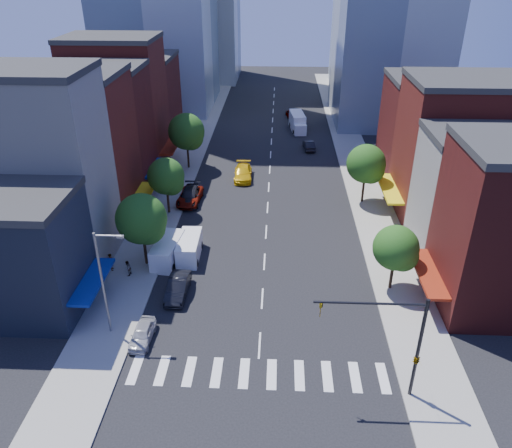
# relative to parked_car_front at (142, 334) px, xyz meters

# --- Properties ---
(ground) EXTENTS (220.00, 220.00, 0.00)m
(ground) POSITION_rel_parked_car_front_xyz_m (9.18, -0.17, -0.66)
(ground) COLOR black
(ground) RESTS_ON ground
(sidewalk_left) EXTENTS (5.00, 120.00, 0.15)m
(sidewalk_left) POSITION_rel_parked_car_front_xyz_m (-3.32, 39.83, -0.58)
(sidewalk_left) COLOR gray
(sidewalk_left) RESTS_ON ground
(sidewalk_right) EXTENTS (5.00, 120.00, 0.15)m
(sidewalk_right) POSITION_rel_parked_car_front_xyz_m (21.68, 39.83, -0.58)
(sidewalk_right) COLOR gray
(sidewalk_right) RESTS_ON ground
(crosswalk) EXTENTS (19.00, 3.00, 0.01)m
(crosswalk) POSITION_rel_parked_car_front_xyz_m (9.18, -3.17, -0.65)
(crosswalk) COLOR silver
(crosswalk) RESTS_ON ground
(bldg_left_0) EXTENTS (12.00, 8.00, 10.00)m
(bldg_left_0) POSITION_rel_parked_car_front_xyz_m (-11.82, 3.83, 4.34)
(bldg_left_0) COLOR #293044
(bldg_left_0) RESTS_ON ground
(bldg_left_1) EXTENTS (12.00, 8.00, 18.00)m
(bldg_left_1) POSITION_rel_parked_car_front_xyz_m (-11.82, 11.83, 8.34)
(bldg_left_1) COLOR #BCB8AE
(bldg_left_1) RESTS_ON ground
(bldg_left_2) EXTENTS (12.00, 9.00, 16.00)m
(bldg_left_2) POSITION_rel_parked_car_front_xyz_m (-11.82, 20.33, 7.34)
(bldg_left_2) COLOR maroon
(bldg_left_2) RESTS_ON ground
(bldg_left_3) EXTENTS (12.00, 8.00, 15.00)m
(bldg_left_3) POSITION_rel_parked_car_front_xyz_m (-11.82, 28.83, 6.84)
(bldg_left_3) COLOR #4E1513
(bldg_left_3) RESTS_ON ground
(bldg_left_4) EXTENTS (12.00, 9.00, 17.00)m
(bldg_left_4) POSITION_rel_parked_car_front_xyz_m (-11.82, 37.33, 7.84)
(bldg_left_4) COLOR maroon
(bldg_left_4) RESTS_ON ground
(bldg_left_5) EXTENTS (12.00, 10.00, 13.00)m
(bldg_left_5) POSITION_rel_parked_car_front_xyz_m (-11.82, 46.83, 5.84)
(bldg_left_5) COLOR #4E1513
(bldg_left_5) RESTS_ON ground
(bldg_right_1) EXTENTS (12.00, 8.00, 12.00)m
(bldg_right_1) POSITION_rel_parked_car_front_xyz_m (30.18, 14.83, 5.34)
(bldg_right_1) COLOR #BCB8AE
(bldg_right_1) RESTS_ON ground
(bldg_right_2) EXTENTS (12.00, 10.00, 15.00)m
(bldg_right_2) POSITION_rel_parked_car_front_xyz_m (30.18, 23.83, 6.84)
(bldg_right_2) COLOR maroon
(bldg_right_2) RESTS_ON ground
(bldg_right_3) EXTENTS (12.00, 10.00, 13.00)m
(bldg_right_3) POSITION_rel_parked_car_front_xyz_m (30.18, 33.83, 5.84)
(bldg_right_3) COLOR #4E1513
(bldg_right_3) RESTS_ON ground
(traffic_signal) EXTENTS (7.24, 2.24, 8.00)m
(traffic_signal) POSITION_rel_parked_car_front_xyz_m (19.13, -4.67, 3.50)
(traffic_signal) COLOR black
(traffic_signal) RESTS_ON sidewalk_right
(streetlight) EXTENTS (2.25, 0.25, 9.00)m
(streetlight) POSITION_rel_parked_car_front_xyz_m (-2.62, 0.83, 4.62)
(streetlight) COLOR slate
(streetlight) RESTS_ON sidewalk_left
(tree_left_near) EXTENTS (4.80, 4.80, 7.30)m
(tree_left_near) POSITION_rel_parked_car_front_xyz_m (-2.17, 10.76, 4.21)
(tree_left_near) COLOR black
(tree_left_near) RESTS_ON sidewalk_left
(tree_left_mid) EXTENTS (4.20, 4.20, 6.65)m
(tree_left_mid) POSITION_rel_parked_car_front_xyz_m (-2.17, 21.76, 3.87)
(tree_left_mid) COLOR black
(tree_left_mid) RESTS_ON sidewalk_left
(tree_left_far) EXTENTS (5.00, 5.00, 7.75)m
(tree_left_far) POSITION_rel_parked_car_front_xyz_m (-2.17, 35.76, 4.55)
(tree_left_far) COLOR black
(tree_left_far) RESTS_ON sidewalk_left
(tree_right_near) EXTENTS (4.00, 4.00, 6.20)m
(tree_right_near) POSITION_rel_parked_car_front_xyz_m (20.83, 7.76, 3.53)
(tree_right_near) COLOR black
(tree_right_near) RESTS_ON sidewalk_right
(tree_right_far) EXTENTS (4.60, 4.60, 7.20)m
(tree_right_far) POSITION_rel_parked_car_front_xyz_m (20.83, 25.76, 4.21)
(tree_right_far) COLOR black
(tree_right_far) RESTS_ON sidewalk_right
(parked_car_front) EXTENTS (1.65, 3.89, 1.31)m
(parked_car_front) POSITION_rel_parked_car_front_xyz_m (0.00, 0.00, 0.00)
(parked_car_front) COLOR #A6A6AB
(parked_car_front) RESTS_ON ground
(parked_car_second) EXTENTS (1.74, 4.83, 1.58)m
(parked_car_second) POSITION_rel_parked_car_front_xyz_m (1.68, 6.06, 0.14)
(parked_car_second) COLOR black
(parked_car_second) RESTS_ON ground
(parked_car_third) EXTENTS (2.82, 5.73, 1.56)m
(parked_car_third) POSITION_rel_parked_car_front_xyz_m (-0.32, 24.82, 0.13)
(parked_car_third) COLOR #999999
(parked_car_third) RESTS_ON ground
(parked_car_rear) EXTENTS (2.46, 5.76, 1.66)m
(parked_car_rear) POSITION_rel_parked_car_front_xyz_m (-0.32, 25.02, 0.17)
(parked_car_rear) COLOR black
(parked_car_rear) RESTS_ON ground
(cargo_van_near) EXTENTS (2.14, 5.08, 2.15)m
(cargo_van_near) POSITION_rel_parked_car_front_xyz_m (1.68, 12.28, 0.41)
(cargo_van_near) COLOR white
(cargo_van_near) RESTS_ON ground
(cargo_van_far) EXTENTS (2.67, 5.47, 2.25)m
(cargo_van_far) POSITION_rel_parked_car_front_xyz_m (-0.33, 11.50, 0.46)
(cargo_van_far) COLOR white
(cargo_van_far) RESTS_ON ground
(taxi) EXTENTS (2.53, 5.78, 1.65)m
(taxi) POSITION_rel_parked_car_front_xyz_m (5.64, 32.48, 0.17)
(taxi) COLOR #E0B10B
(taxi) RESTS_ON ground
(traffic_car_oncoming) EXTENTS (1.89, 4.35, 1.39)m
(traffic_car_oncoming) POSITION_rel_parked_car_front_xyz_m (15.07, 44.37, 0.04)
(traffic_car_oncoming) COLOR black
(traffic_car_oncoming) RESTS_ON ground
(traffic_car_far) EXTENTS (2.04, 4.02, 1.31)m
(traffic_car_far) POSITION_rel_parked_car_front_xyz_m (12.50, 62.03, 0.00)
(traffic_car_far) COLOR #999999
(traffic_car_far) RESTS_ON ground
(box_truck) EXTENTS (2.91, 7.23, 2.83)m
(box_truck) POSITION_rel_parked_car_front_xyz_m (13.54, 54.12, 0.68)
(box_truck) COLOR white
(box_truck) RESTS_ON ground
(pedestrian_near) EXTENTS (0.54, 0.71, 1.77)m
(pedestrian_near) POSITION_rel_parked_car_front_xyz_m (-5.32, 9.54, 0.38)
(pedestrian_near) COLOR #999999
(pedestrian_near) RESTS_ON sidewalk_left
(pedestrian_far) EXTENTS (0.67, 0.81, 1.53)m
(pedestrian_far) POSITION_rel_parked_car_front_xyz_m (-3.53, 8.67, 0.26)
(pedestrian_far) COLOR #999999
(pedestrian_far) RESTS_ON sidewalk_left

